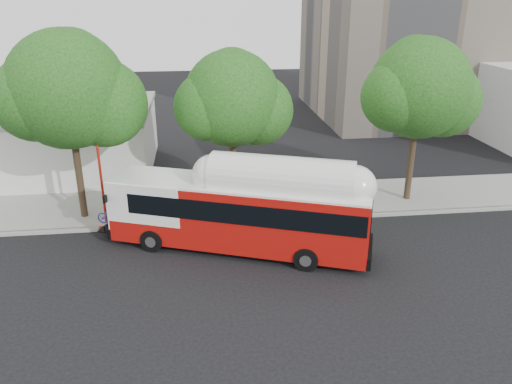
% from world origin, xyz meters
% --- Properties ---
extents(ground, '(120.00, 120.00, 0.00)m').
position_xyz_m(ground, '(0.00, 0.00, 0.00)').
color(ground, black).
rests_on(ground, ground).
extents(sidewalk, '(60.00, 5.00, 0.15)m').
position_xyz_m(sidewalk, '(0.00, 6.50, 0.07)').
color(sidewalk, gray).
rests_on(sidewalk, ground).
extents(curb_strip, '(60.00, 0.30, 0.15)m').
position_xyz_m(curb_strip, '(0.00, 3.90, 0.07)').
color(curb_strip, gray).
rests_on(curb_strip, ground).
extents(red_curb_segment, '(10.00, 0.32, 0.16)m').
position_xyz_m(red_curb_segment, '(-3.00, 3.90, 0.08)').
color(red_curb_segment, maroon).
rests_on(red_curb_segment, ground).
extents(street_tree_left, '(6.67, 5.80, 9.74)m').
position_xyz_m(street_tree_left, '(-8.53, 5.56, 6.60)').
color(street_tree_left, '#2D2116').
rests_on(street_tree_left, ground).
extents(street_tree_mid, '(5.75, 5.00, 8.62)m').
position_xyz_m(street_tree_mid, '(-0.59, 6.06, 5.91)').
color(street_tree_mid, '#2D2116').
rests_on(street_tree_mid, ground).
extents(street_tree_right, '(6.21, 5.40, 9.18)m').
position_xyz_m(street_tree_right, '(9.44, 5.86, 6.26)').
color(street_tree_right, '#2D2116').
rests_on(street_tree_right, ground).
extents(low_commercial_bldg, '(16.20, 10.20, 4.25)m').
position_xyz_m(low_commercial_bldg, '(-14.00, 14.00, 2.15)').
color(low_commercial_bldg, silver).
rests_on(low_commercial_bldg, ground).
extents(transit_bus, '(12.65, 6.59, 3.76)m').
position_xyz_m(transit_bus, '(-1.07, 1.08, 1.76)').
color(transit_bus, '#A5100B').
rests_on(transit_bus, ground).
extents(signal_pole, '(0.13, 0.44, 4.66)m').
position_xyz_m(signal_pole, '(-7.74, 4.59, 2.39)').
color(signal_pole, red).
rests_on(signal_pole, ground).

